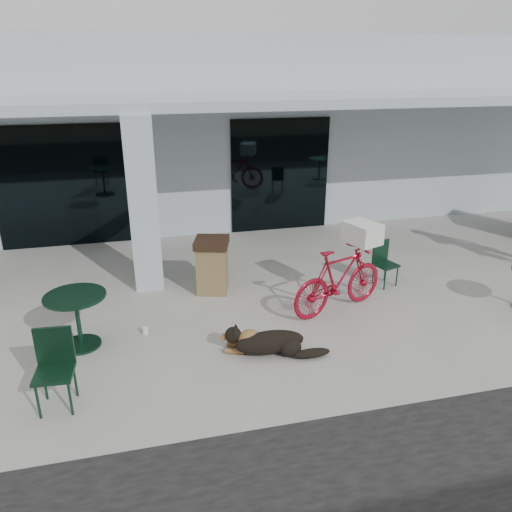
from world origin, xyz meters
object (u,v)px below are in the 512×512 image
object	(u,v)px
dog	(270,341)
cafe_table_near	(78,321)
bicycle	(339,280)
trash_receptacle	(212,265)
cafe_chair_near	(54,372)
cafe_chair_far_a	(386,264)

from	to	relation	value
dog	cafe_table_near	distance (m)	2.81
bicycle	dog	world-z (taller)	bicycle
dog	trash_receptacle	size ratio (longest dim) A/B	1.16
cafe_chair_near	cafe_chair_far_a	world-z (taller)	cafe_chair_near
cafe_chair_far_a	bicycle	bearing A→B (deg)	-166.74
bicycle	cafe_table_near	bearing A→B (deg)	72.29
cafe_table_near	cafe_chair_far_a	distance (m)	5.45
cafe_table_near	trash_receptacle	xyz separation A→B (m)	(2.20, 1.41, 0.09)
cafe_chair_far_a	trash_receptacle	world-z (taller)	trash_receptacle
dog	cafe_chair_far_a	size ratio (longest dim) A/B	1.40
cafe_table_near	cafe_chair_far_a	xyz separation A→B (m)	(5.38, 0.90, 0.00)
dog	cafe_chair_far_a	world-z (taller)	cafe_chair_far_a
bicycle	dog	distance (m)	1.81
cafe_chair_near	trash_receptacle	distance (m)	3.67
trash_receptacle	bicycle	bearing A→B (deg)	-33.08
cafe_table_near	cafe_chair_near	world-z (taller)	cafe_chair_near
cafe_chair_far_a	trash_receptacle	distance (m)	3.22
dog	trash_receptacle	world-z (taller)	trash_receptacle
bicycle	cafe_table_near	xyz separation A→B (m)	(-4.13, -0.16, -0.15)
bicycle	trash_receptacle	size ratio (longest dim) A/B	1.87
bicycle	cafe_table_near	size ratio (longest dim) A/B	2.12
cafe_chair_near	cafe_chair_far_a	size ratio (longest dim) A/B	1.19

